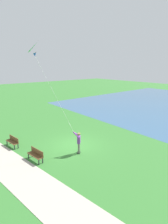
{
  "coord_description": "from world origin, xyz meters",
  "views": [
    {
      "loc": [
        8.21,
        11.32,
        6.8
      ],
      "look_at": [
        0.28,
        1.69,
        3.45
      ],
      "focal_mm": 27.49,
      "sensor_mm": 36.0,
      "label": 1
    }
  ],
  "objects_px": {
    "person_kite_flyer": "(79,141)",
    "park_bench_far_walkway": "(36,154)",
    "flying_kite": "(39,49)",
    "park_bench_near_walkway": "(13,141)"
  },
  "relations": [
    {
      "from": "person_kite_flyer",
      "to": "park_bench_far_walkway",
      "type": "distance_m",
      "value": 3.36
    },
    {
      "from": "park_bench_near_walkway",
      "to": "person_kite_flyer",
      "type": "bearing_deg",
      "value": 128.94
    },
    {
      "from": "person_kite_flyer",
      "to": "flying_kite",
      "type": "relative_size",
      "value": 0.27
    },
    {
      "from": "person_kite_flyer",
      "to": "park_bench_far_walkway",
      "type": "height_order",
      "value": "person_kite_flyer"
    },
    {
      "from": "park_bench_near_walkway",
      "to": "park_bench_far_walkway",
      "type": "relative_size",
      "value": 1.0
    },
    {
      "from": "person_kite_flyer",
      "to": "park_bench_near_walkway",
      "type": "bearing_deg",
      "value": -51.06
    },
    {
      "from": "park_bench_far_walkway",
      "to": "person_kite_flyer",
      "type": "bearing_deg",
      "value": 160.28
    },
    {
      "from": "flying_kite",
      "to": "park_bench_far_walkway",
      "type": "xyz_separation_m",
      "value": [
        1.27,
        1.03,
        -7.46
      ]
    },
    {
      "from": "person_kite_flyer",
      "to": "park_bench_near_walkway",
      "type": "xyz_separation_m",
      "value": [
        3.7,
        -4.57,
        -0.54
      ]
    },
    {
      "from": "person_kite_flyer",
      "to": "park_bench_far_walkway",
      "type": "bearing_deg",
      "value": -19.72
    }
  ]
}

